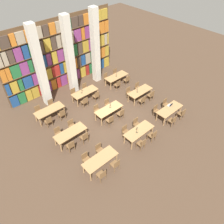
{
  "coord_description": "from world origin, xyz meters",
  "views": [
    {
      "loc": [
        -7.44,
        -8.58,
        10.56
      ],
      "look_at": [
        0.0,
        -0.28,
        0.66
      ],
      "focal_mm": 35.0,
      "sensor_mm": 36.0,
      "label": 1
    }
  ],
  "objects_px": {
    "chair_23": "(138,87)",
    "chair_32": "(117,85)",
    "chair_21": "(129,92)",
    "chair_35": "(116,73)",
    "chair_22": "(151,95)",
    "reading_table_7": "(85,93)",
    "chair_4": "(142,144)",
    "chair_34": "(127,80)",
    "chair_1": "(86,159)",
    "chair_33": "(106,78)",
    "chair_29": "(74,93)",
    "chair_7": "(137,124)",
    "reading_table_4": "(109,110)",
    "chair_13": "(58,133)",
    "chair_28": "(85,102)",
    "chair_5": "(126,131)",
    "chair_0": "(102,175)",
    "chair_26": "(62,114)",
    "reading_table_2": "(170,110)",
    "chair_8": "(173,120)",
    "desk_lamp_3": "(81,89)",
    "chair_30": "(96,96)",
    "pillar_right": "(95,47)",
    "chair_17": "(97,110)",
    "chair_6": "(153,135)",
    "pillar_center": "(70,57)",
    "chair_2": "(115,164)",
    "reading_table_6": "(50,111)",
    "reading_table_5": "(140,92)",
    "reading_table_0": "(100,160)",
    "desk_lamp_2": "(138,88)",
    "chair_15": "(72,125)",
    "desk_lamp_1": "(110,105)",
    "chair_18": "(121,113)",
    "reading_table_8": "(117,77)",
    "chair_19": "(108,104)",
    "chair_31": "(85,88)",
    "chair_9": "(156,110)",
    "chair_16": "(110,120)",
    "chair_24": "(49,121)",
    "laptop": "(170,105)",
    "desk_lamp_0": "(137,129)",
    "desk_lamp_4": "(116,74)",
    "chair_27": "(52,105)"
  },
  "relations": [
    {
      "from": "chair_19",
      "to": "desk_lamp_1",
      "type": "xyz_separation_m",
      "value": [
        -0.33,
        -0.64,
        0.52
      ]
    },
    {
      "from": "chair_15",
      "to": "desk_lamp_4",
      "type": "bearing_deg",
      "value": -160.19
    },
    {
      "from": "chair_1",
      "to": "chair_33",
      "type": "distance_m",
      "value": 8.39
    },
    {
      "from": "chair_13",
      "to": "chair_28",
      "type": "height_order",
      "value": "same"
    },
    {
      "from": "chair_29",
      "to": "chair_7",
      "type": "bearing_deg",
      "value": 102.02
    },
    {
      "from": "reading_table_2",
      "to": "chair_34",
      "type": "bearing_deg",
      "value": 82.44
    },
    {
      "from": "laptop",
      "to": "chair_23",
      "type": "distance_m",
      "value": 3.3
    },
    {
      "from": "reading_table_0",
      "to": "chair_21",
      "type": "xyz_separation_m",
      "value": [
        5.8,
        3.51,
        -0.18
      ]
    },
    {
      "from": "pillar_center",
      "to": "chair_30",
      "type": "xyz_separation_m",
      "value": [
        0.49,
        -2.28,
        -2.53
      ]
    },
    {
      "from": "reading_table_2",
      "to": "chair_13",
      "type": "relative_size",
      "value": 2.34
    },
    {
      "from": "laptop",
      "to": "chair_16",
      "type": "relative_size",
      "value": 0.37
    },
    {
      "from": "chair_8",
      "to": "desk_lamp_3",
      "type": "xyz_separation_m",
      "value": [
        -2.9,
        6.24,
        0.59
      ]
    },
    {
      "from": "chair_18",
      "to": "chair_32",
      "type": "relative_size",
      "value": 1.0
    },
    {
      "from": "chair_4",
      "to": "chair_22",
      "type": "xyz_separation_m",
      "value": [
        4.1,
        2.78,
        0.0
      ]
    },
    {
      "from": "chair_4",
      "to": "chair_32",
      "type": "relative_size",
      "value": 1.0
    },
    {
      "from": "chair_30",
      "to": "chair_34",
      "type": "height_order",
      "value": "same"
    },
    {
      "from": "chair_21",
      "to": "chair_35",
      "type": "relative_size",
      "value": 1.0
    },
    {
      "from": "chair_5",
      "to": "chair_6",
      "type": "bearing_deg",
      "value": 126.18
    },
    {
      "from": "chair_32",
      "to": "chair_34",
      "type": "relative_size",
      "value": 1.0
    },
    {
      "from": "chair_22",
      "to": "chair_30",
      "type": "height_order",
      "value": "same"
    },
    {
      "from": "chair_32",
      "to": "chair_5",
      "type": "bearing_deg",
      "value": -127.18
    },
    {
      "from": "chair_30",
      "to": "chair_29",
      "type": "bearing_deg",
      "value": 128.4
    },
    {
      "from": "chair_23",
      "to": "chair_32",
      "type": "distance_m",
      "value": 1.67
    },
    {
      "from": "chair_6",
      "to": "chair_17",
      "type": "relative_size",
      "value": 1.0
    },
    {
      "from": "chair_17",
      "to": "chair_35",
      "type": "distance_m",
      "value": 5.08
    },
    {
      "from": "chair_15",
      "to": "chair_33",
      "type": "bearing_deg",
      "value": -152.55
    },
    {
      "from": "chair_24",
      "to": "chair_30",
      "type": "bearing_deg",
      "value": 0.73
    },
    {
      "from": "reading_table_4",
      "to": "chair_32",
      "type": "xyz_separation_m",
      "value": [
        2.71,
        2.04,
        -0.18
      ]
    },
    {
      "from": "desk_lamp_0",
      "to": "chair_26",
      "type": "relative_size",
      "value": 0.54
    },
    {
      "from": "desk_lamp_2",
      "to": "reading_table_7",
      "type": "relative_size",
      "value": 0.25
    },
    {
      "from": "chair_0",
      "to": "reading_table_7",
      "type": "height_order",
      "value": "chair_0"
    },
    {
      "from": "chair_9",
      "to": "chair_16",
      "type": "height_order",
      "value": "same"
    },
    {
      "from": "chair_0",
      "to": "chair_31",
      "type": "height_order",
      "value": "same"
    },
    {
      "from": "chair_1",
      "to": "chair_29",
      "type": "distance_m",
      "value": 6.3
    },
    {
      "from": "chair_34",
      "to": "chair_4",
      "type": "bearing_deg",
      "value": -127.38
    },
    {
      "from": "chair_15",
      "to": "desk_lamp_1",
      "type": "distance_m",
      "value": 2.95
    },
    {
      "from": "chair_0",
      "to": "desk_lamp_2",
      "type": "height_order",
      "value": "desk_lamp_2"
    },
    {
      "from": "pillar_right",
      "to": "chair_22",
      "type": "bearing_deg",
      "value": -75.65
    },
    {
      "from": "laptop",
      "to": "chair_27",
      "type": "relative_size",
      "value": 0.37
    },
    {
      "from": "chair_0",
      "to": "chair_5",
      "type": "bearing_deg",
      "value": 24.15
    },
    {
      "from": "chair_2",
      "to": "reading_table_6",
      "type": "height_order",
      "value": "chair_2"
    },
    {
      "from": "chair_26",
      "to": "chair_33",
      "type": "xyz_separation_m",
      "value": [
        5.29,
        1.43,
        0.0
      ]
    },
    {
      "from": "chair_22",
      "to": "reading_table_7",
      "type": "bearing_deg",
      "value": 137.41
    },
    {
      "from": "chair_17",
      "to": "chair_6",
      "type": "bearing_deg",
      "value": 104.53
    },
    {
      "from": "chair_13",
      "to": "reading_table_7",
      "type": "distance_m",
      "value": 4.22
    },
    {
      "from": "reading_table_2",
      "to": "chair_15",
      "type": "distance_m",
      "value": 6.76
    },
    {
      "from": "chair_33",
      "to": "chair_6",
      "type": "bearing_deg",
      "value": 72.77
    },
    {
      "from": "reading_table_5",
      "to": "desk_lamp_3",
      "type": "bearing_deg",
      "value": 141.58
    },
    {
      "from": "chair_5",
      "to": "reading_table_8",
      "type": "distance_m",
      "value": 6.07
    },
    {
      "from": "chair_18",
      "to": "chair_26",
      "type": "bearing_deg",
      "value": 139.1
    }
  ]
}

